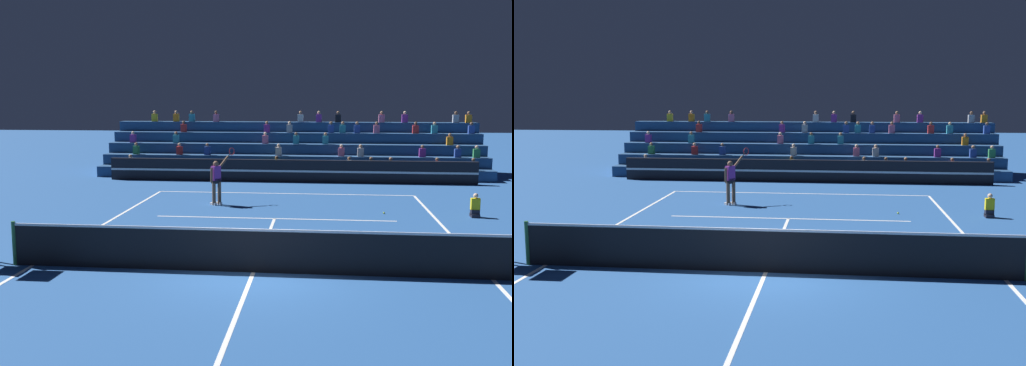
% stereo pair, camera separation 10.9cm
% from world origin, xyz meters
% --- Properties ---
extents(ground_plane, '(120.00, 120.00, 0.00)m').
position_xyz_m(ground_plane, '(0.00, 0.00, 0.00)').
color(ground_plane, '#285699').
extents(court_lines, '(11.10, 23.90, 0.01)m').
position_xyz_m(court_lines, '(0.00, 0.00, 0.00)').
color(court_lines, white).
rests_on(court_lines, ground).
extents(tennis_net, '(12.00, 0.10, 1.10)m').
position_xyz_m(tennis_net, '(0.00, 0.00, 0.54)').
color(tennis_net, '#2D6B38').
rests_on(tennis_net, ground).
extents(sponsor_banner_wall, '(18.00, 0.26, 1.10)m').
position_xyz_m(sponsor_banner_wall, '(0.00, 15.53, 0.55)').
color(sponsor_banner_wall, black).
rests_on(sponsor_banner_wall, ground).
extents(bleacher_stand, '(20.23, 4.75, 3.38)m').
position_xyz_m(bleacher_stand, '(0.01, 19.34, 1.02)').
color(bleacher_stand, navy).
rests_on(bleacher_stand, ground).
extents(ball_kid_courtside, '(0.30, 0.36, 0.84)m').
position_xyz_m(ball_kid_courtside, '(6.90, 7.43, 0.33)').
color(ball_kid_courtside, black).
rests_on(ball_kid_courtside, ground).
extents(tennis_player, '(0.89, 1.18, 2.23)m').
position_xyz_m(tennis_player, '(-2.43, 8.88, 0.98)').
color(tennis_player, brown).
rests_on(tennis_player, ground).
extents(tennis_ball, '(0.07, 0.07, 0.07)m').
position_xyz_m(tennis_ball, '(3.82, 7.71, 0.03)').
color(tennis_ball, '#C6DB33').
rests_on(tennis_ball, ground).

